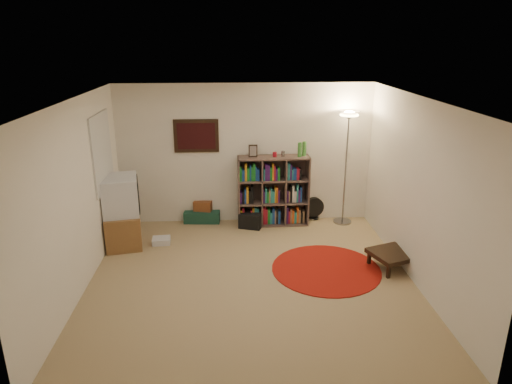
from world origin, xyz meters
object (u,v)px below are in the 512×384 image
floor_lamp (348,131)px  floor_fan (314,208)px  tv_stand (122,212)px  suitcase (203,215)px  side_table (392,255)px  bookshelf (272,192)px

floor_lamp → floor_fan: bearing=159.4°
floor_lamp → tv_stand: (-3.79, -0.70, -1.14)m
floor_lamp → suitcase: 3.03m
floor_lamp → tv_stand: floor_lamp is taller
suitcase → tv_stand: bearing=-138.1°
side_table → suitcase: bearing=144.8°
bookshelf → floor_lamp: (1.30, -0.02, 1.09)m
bookshelf → floor_fan: size_ratio=3.57×
floor_fan → tv_stand: size_ratio=0.37×
bookshelf → suitcase: bookshelf is taller
tv_stand → side_table: size_ratio=1.60×
tv_stand → side_table: (4.09, -1.08, -0.34)m
floor_lamp → floor_fan: size_ratio=4.83×
suitcase → floor_fan: bearing=2.4°
floor_fan → floor_lamp: bearing=-29.6°
floor_fan → suitcase: 2.07m
bookshelf → tv_stand: bearing=-165.0°
suitcase → side_table: size_ratio=0.94×
floor_fan → tv_stand: (-3.29, -0.89, 0.34)m
bookshelf → tv_stand: bookshelf is taller
suitcase → side_table: bearing=-31.2°
bookshelf → tv_stand: (-2.49, -0.72, -0.06)m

